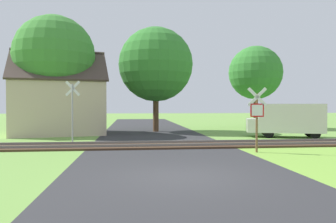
# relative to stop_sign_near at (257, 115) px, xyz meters

# --- Properties ---
(ground_plane) EXTENTS (160.00, 160.00, 0.00)m
(ground_plane) POSITION_rel_stop_sign_near_xyz_m (-4.14, -4.71, -1.72)
(ground_plane) COLOR #6B9942
(road_asphalt) EXTENTS (7.39, 80.00, 0.01)m
(road_asphalt) POSITION_rel_stop_sign_near_xyz_m (-4.14, -2.71, -1.71)
(road_asphalt) COLOR #2D2D30
(road_asphalt) RESTS_ON ground
(rail_track) EXTENTS (60.00, 2.60, 0.22)m
(rail_track) POSITION_rel_stop_sign_near_xyz_m (-4.14, 2.69, -1.66)
(rail_track) COLOR #422D1E
(rail_track) RESTS_ON ground
(stop_sign_near) EXTENTS (0.87, 0.20, 2.96)m
(stop_sign_near) POSITION_rel_stop_sign_near_xyz_m (0.00, 0.00, 0.00)
(stop_sign_near) COLOR brown
(stop_sign_near) RESTS_ON ground
(crossing_sign_far) EXTENTS (0.86, 0.24, 3.53)m
(crossing_sign_far) POSITION_rel_stop_sign_near_xyz_m (-8.94, 4.61, 0.32)
(crossing_sign_far) COLOR #9E9EA5
(crossing_sign_far) RESTS_ON ground
(house) EXTENTS (7.67, 6.89, 6.27)m
(house) POSITION_rel_stop_sign_near_xyz_m (-11.02, 10.97, 0.44)
(house) COLOR #C6B293
(house) RESTS_ON ground
(tree_far) EXTENTS (5.02, 5.02, 7.75)m
(tree_far) POSITION_rel_stop_sign_near_xyz_m (6.01, 15.58, 3.51)
(tree_far) COLOR #513823
(tree_far) RESTS_ON ground
(tree_center) EXTENTS (6.06, 6.06, 8.53)m
(tree_center) POSITION_rel_stop_sign_near_xyz_m (-3.65, 12.52, 3.77)
(tree_center) COLOR #513823
(tree_center) RESTS_ON ground
(tree_left) EXTENTS (5.89, 5.89, 8.74)m
(tree_left) POSITION_rel_stop_sign_near_xyz_m (-11.26, 10.60, 4.06)
(tree_left) COLOR #513823
(tree_left) RESTS_ON ground
(mail_truck) EXTENTS (5.23, 3.22, 2.24)m
(mail_truck) POSITION_rel_stop_sign_near_xyz_m (4.72, 6.64, -0.48)
(mail_truck) COLOR silver
(mail_truck) RESTS_ON ground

